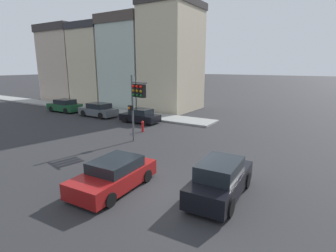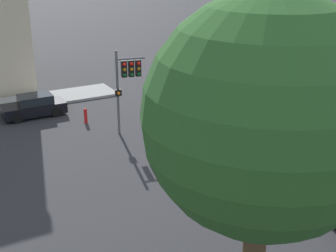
# 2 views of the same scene
# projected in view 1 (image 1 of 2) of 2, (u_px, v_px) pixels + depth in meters

# --- Properties ---
(ground_plane) EXTENTS (300.00, 300.00, 0.00)m
(ground_plane) POSITION_uv_depth(u_px,v_px,m) (172.00, 191.00, 11.57)
(ground_plane) COLOR #28282B
(sidewalk_strip) EXTENTS (3.04, 60.00, 0.17)m
(sidewalk_strip) POSITION_uv_depth(u_px,v_px,m) (30.00, 101.00, 40.07)
(sidewalk_strip) COLOR gray
(sidewalk_strip) RESTS_ON ground_plane
(rowhouse_backdrop) EXTENTS (8.15, 25.20, 12.76)m
(rowhouse_backdrop) POSITION_uv_depth(u_px,v_px,m) (112.00, 62.00, 36.72)
(rowhouse_backdrop) COLOR beige
(rowhouse_backdrop) RESTS_ON ground_plane
(traffic_signal) EXTENTS (0.64, 1.79, 4.79)m
(traffic_signal) POSITION_uv_depth(u_px,v_px,m) (137.00, 96.00, 18.14)
(traffic_signal) COLOR #515456
(traffic_signal) RESTS_ON ground_plane
(crossing_car_0) EXTENTS (4.28, 2.18, 1.34)m
(crossing_car_0) POSITION_uv_depth(u_px,v_px,m) (114.00, 175.00, 11.76)
(crossing_car_0) COLOR maroon
(crossing_car_0) RESTS_ON ground_plane
(crossing_car_1) EXTENTS (4.40, 1.96, 1.61)m
(crossing_car_1) POSITION_uv_depth(u_px,v_px,m) (220.00, 179.00, 11.00)
(crossing_car_1) COLOR black
(crossing_car_1) RESTS_ON ground_plane
(parked_car_0) EXTENTS (1.85, 3.85, 1.36)m
(parked_car_0) POSITION_uv_depth(u_px,v_px,m) (140.00, 116.00, 25.37)
(parked_car_0) COLOR black
(parked_car_0) RESTS_ON ground_plane
(parked_car_1) EXTENTS (2.09, 4.47, 1.48)m
(parked_car_1) POSITION_uv_depth(u_px,v_px,m) (98.00, 110.00, 28.35)
(parked_car_1) COLOR #4C5156
(parked_car_1) RESTS_ON ground_plane
(parked_car_2) EXTENTS (2.09, 4.23, 1.50)m
(parked_car_2) POSITION_uv_depth(u_px,v_px,m) (65.00, 106.00, 31.33)
(parked_car_2) COLOR #194728
(parked_car_2) RESTS_ON ground_plane
(fire_hydrant) EXTENTS (0.22, 0.22, 0.92)m
(fire_hydrant) POSITION_uv_depth(u_px,v_px,m) (143.00, 126.00, 21.89)
(fire_hydrant) COLOR red
(fire_hydrant) RESTS_ON ground_plane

